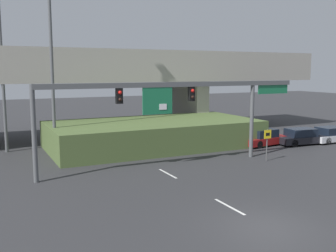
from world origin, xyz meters
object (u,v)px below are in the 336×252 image
object	(u,v)px
highway_light_pole_far	(50,33)
parked_sedan_far_right	(331,135)
signal_gantry	(174,97)
highway_light_pole_near	(0,29)
parked_sedan_near_right	(263,138)
parked_sedan_mid_right	(302,137)
speed_limit_sign	(267,140)

from	to	relation	value
highway_light_pole_far	parked_sedan_far_right	distance (m)	25.02
signal_gantry	highway_light_pole_near	size ratio (longest dim) A/B	1.03
parked_sedan_near_right	parked_sedan_far_right	bearing A→B (deg)	-19.65
parked_sedan_near_right	parked_sedan_mid_right	world-z (taller)	parked_sedan_near_right
speed_limit_sign	parked_sedan_far_right	bearing A→B (deg)	18.50
parked_sedan_mid_right	parked_sedan_far_right	distance (m)	3.15
parked_sedan_near_right	parked_sedan_mid_right	distance (m)	3.46
highway_light_pole_far	highway_light_pole_near	bearing A→B (deg)	133.29
signal_gantry	highway_light_pole_far	size ratio (longest dim) A/B	1.08
signal_gantry	highway_light_pole_near	xyz separation A→B (m)	(-9.71, 9.78, 4.80)
highway_light_pole_far	parked_sedan_mid_right	xyz separation A→B (m)	(19.99, -4.35, -8.34)
signal_gantry	parked_sedan_far_right	size ratio (longest dim) A/B	4.32
speed_limit_sign	parked_sedan_mid_right	xyz separation A→B (m)	(6.90, 3.68, -0.84)
highway_light_pole_far	parked_sedan_mid_right	distance (m)	22.09
parked_sedan_near_right	signal_gantry	bearing A→B (deg)	-169.12
parked_sedan_far_right	parked_sedan_near_right	bearing A→B (deg)	166.26
signal_gantry	highway_light_pole_far	xyz separation A→B (m)	(-6.59, 6.47, 4.38)
signal_gantry	parked_sedan_mid_right	bearing A→B (deg)	8.98
highway_light_pole_near	parked_sedan_near_right	size ratio (longest dim) A/B	3.95
speed_limit_sign	parked_sedan_near_right	bearing A→B (deg)	52.95
highway_light_pole_near	speed_limit_sign	bearing A→B (deg)	-34.99
signal_gantry	speed_limit_sign	distance (m)	7.37
parked_sedan_near_right	parked_sedan_far_right	distance (m)	6.57
parked_sedan_far_right	highway_light_pole_near	bearing A→B (deg)	162.08
parked_sedan_far_right	highway_light_pole_far	bearing A→B (deg)	167.58
signal_gantry	parked_sedan_near_right	bearing A→B (deg)	17.78
signal_gantry	parked_sedan_mid_right	world-z (taller)	signal_gantry
highway_light_pole_near	parked_sedan_mid_right	size ratio (longest dim) A/B	3.80
highway_light_pole_far	parked_sedan_far_right	bearing A→B (deg)	-11.43
highway_light_pole_near	highway_light_pole_far	distance (m)	4.57
speed_limit_sign	highway_light_pole_near	xyz separation A→B (m)	(-16.21, 11.34, 7.92)
parked_sedan_far_right	signal_gantry	bearing A→B (deg)	-174.79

